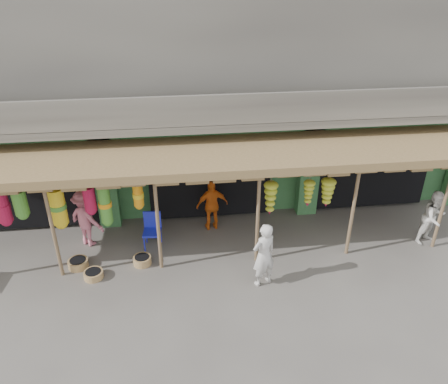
{
  "coord_description": "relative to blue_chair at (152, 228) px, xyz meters",
  "views": [
    {
      "loc": [
        -0.99,
        -9.37,
        7.18
      ],
      "look_at": [
        0.29,
        1.0,
        1.46
      ],
      "focal_mm": 35.0,
      "sensor_mm": 36.0,
      "label": 1
    }
  ],
  "objects": [
    {
      "name": "person_vendor",
      "position": [
        1.72,
        0.64,
        0.23
      ],
      "size": [
        0.98,
        0.52,
        1.59
      ],
      "primitive_type": "imported",
      "rotation": [
        0.0,
        0.0,
        3.29
      ],
      "color": "#D75B14",
      "rests_on": "ground"
    },
    {
      "name": "person_shopper",
      "position": [
        -1.78,
        0.29,
        0.28
      ],
      "size": [
        1.24,
        1.14,
        1.68
      ],
      "primitive_type": "imported",
      "rotation": [
        0.0,
        0.0,
        2.52
      ],
      "color": "#D37084",
      "rests_on": "ground"
    },
    {
      "name": "ground",
      "position": [
        1.72,
        -0.83,
        -0.56
      ],
      "size": [
        80.0,
        80.0,
        0.0
      ],
      "primitive_type": "plane",
      "color": "#514C47",
      "rests_on": "ground"
    },
    {
      "name": "basket_right",
      "position": [
        -0.28,
        -0.83,
        -0.45
      ],
      "size": [
        0.6,
        0.6,
        0.22
      ],
      "primitive_type": "cylinder",
      "rotation": [
        0.0,
        0.0,
        0.31
      ],
      "color": "#977046",
      "rests_on": "ground"
    },
    {
      "name": "basket_mid",
      "position": [
        -1.47,
        -1.25,
        -0.47
      ],
      "size": [
        0.63,
        0.63,
        0.19
      ],
      "primitive_type": "cylinder",
      "rotation": [
        0.0,
        0.0,
        0.37
      ],
      "color": "#8E613F",
      "rests_on": "ground"
    },
    {
      "name": "blue_chair",
      "position": [
        0.0,
        0.0,
        0.0
      ],
      "size": [
        0.52,
        0.53,
        1.01
      ],
      "rotation": [
        0.0,
        0.0,
        -0.09
      ],
      "color": "#1C23B7",
      "rests_on": "ground"
    },
    {
      "name": "basket_left",
      "position": [
        -1.93,
        -0.76,
        -0.45
      ],
      "size": [
        0.55,
        0.55,
        0.21
      ],
      "primitive_type": "cylinder",
      "rotation": [
        0.0,
        0.0,
        0.07
      ],
      "color": "olive",
      "rests_on": "ground"
    },
    {
      "name": "building",
      "position": [
        1.72,
        4.03,
        2.81
      ],
      "size": [
        16.4,
        6.8,
        7.0
      ],
      "color": "gray",
      "rests_on": "ground"
    },
    {
      "name": "person_right",
      "position": [
        7.72,
        -0.79,
        0.23
      ],
      "size": [
        0.94,
        0.84,
        1.59
      ],
      "primitive_type": "imported",
      "rotation": [
        0.0,
        0.0,
        0.36
      ],
      "color": "white",
      "rests_on": "ground"
    },
    {
      "name": "awning",
      "position": [
        1.54,
        -0.04,
        2.01
      ],
      "size": [
        14.0,
        2.7,
        2.79
      ],
      "color": "brown",
      "rests_on": "ground"
    },
    {
      "name": "person_front",
      "position": [
        2.71,
        -1.97,
        0.3
      ],
      "size": [
        0.74,
        0.63,
        1.71
      ],
      "primitive_type": "imported",
      "rotation": [
        0.0,
        0.0,
        3.57
      ],
      "color": "beige",
      "rests_on": "ground"
    }
  ]
}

